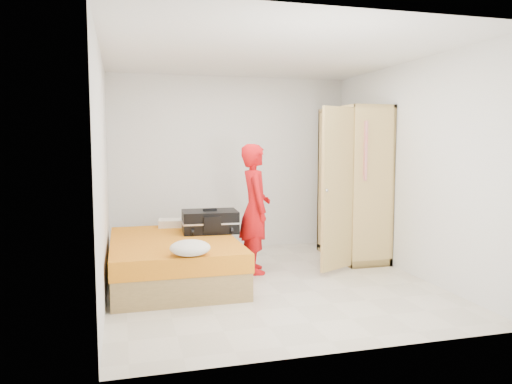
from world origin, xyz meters
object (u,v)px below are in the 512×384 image
object	(u,v)px
bed	(174,260)
round_cushion	(190,248)
wardrobe	(352,188)
person	(255,209)
suitcase	(210,221)

from	to	relation	value
bed	round_cushion	xyz separation A→B (m)	(0.08, -0.90, 0.33)
round_cushion	wardrobe	bearing A→B (deg)	29.60
bed	wardrobe	xyz separation A→B (m)	(2.50, 0.48, 0.75)
round_cushion	person	bearing A→B (deg)	47.91
suitcase	bed	bearing A→B (deg)	-142.85
person	round_cushion	size ratio (longest dim) A/B	3.93
suitcase	round_cushion	world-z (taller)	suitcase
bed	suitcase	bearing A→B (deg)	33.89
bed	round_cushion	world-z (taller)	round_cushion
wardrobe	round_cushion	xyz separation A→B (m)	(-2.43, -1.38, -0.42)
bed	person	distance (m)	1.18
wardrobe	bed	bearing A→B (deg)	-169.15
round_cushion	suitcase	bearing A→B (deg)	71.37
wardrobe	person	size ratio (longest dim) A/B	1.31
person	round_cushion	world-z (taller)	person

